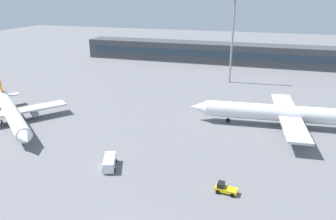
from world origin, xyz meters
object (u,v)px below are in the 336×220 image
service_van_white (110,162)px  floodlight_tower_west (233,35)px  baggage_tug_yellow (225,188)px  airplane_near (11,113)px  airplane_mid (283,113)px

service_van_white → floodlight_tower_west: (15.26, 66.25, 15.88)m
baggage_tug_yellow → service_van_white: 21.73m
airplane_near → baggage_tug_yellow: (54.32, -13.73, -2.12)m
airplane_mid → floodlight_tower_west: floodlight_tower_west is taller
airplane_mid → floodlight_tower_west: (-16.55, 36.78, 13.57)m
baggage_tug_yellow → service_van_white: service_van_white is taller
airplane_mid → baggage_tug_yellow: airplane_mid is taller
service_van_white → airplane_mid: bearing=42.8°
airplane_mid → baggage_tug_yellow: size_ratio=12.17×
airplane_near → floodlight_tower_west: 73.74m
baggage_tug_yellow → service_van_white: (-21.66, 1.73, 0.31)m
service_van_white → airplane_near: bearing=159.8°
baggage_tug_yellow → floodlight_tower_west: (-6.41, 67.98, 16.19)m
baggage_tug_yellow → floodlight_tower_west: 70.17m
airplane_mid → service_van_white: size_ratio=8.15×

